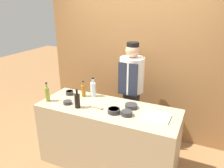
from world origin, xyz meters
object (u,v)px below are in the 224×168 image
object	(u,v)px
sauce_bowl_white	(70,93)
bottle_soy	(77,100)
sauce_bowl_red	(127,113)
chef_center	(131,92)
sauce_bowl_brown	(67,102)
bottle_amber	(83,90)
sauce_bowl_orange	(131,106)
bottle_oil	(47,94)
wooden_spoon	(97,108)
cutting_board	(157,117)
bottle_clear	(93,89)
sauce_bowl_green	(114,111)

from	to	relation	value
sauce_bowl_white	bottle_soy	bearing A→B (deg)	-42.43
sauce_bowl_red	chef_center	distance (m)	0.76
sauce_bowl_brown	chef_center	world-z (taller)	chef_center
bottle_soy	chef_center	xyz separation A→B (m)	(0.45, 0.80, -0.11)
bottle_amber	sauce_bowl_orange	bearing A→B (deg)	-5.19
sauce_bowl_red	bottle_soy	xyz separation A→B (m)	(-0.66, -0.07, 0.07)
bottle_oil	sauce_bowl_red	bearing A→B (deg)	3.31
bottle_soy	wooden_spoon	world-z (taller)	bottle_soy
sauce_bowl_brown	chef_center	distance (m)	1.00
cutting_board	bottle_oil	bearing A→B (deg)	-173.83
sauce_bowl_red	wooden_spoon	size ratio (longest dim) A/B	0.65
sauce_bowl_red	wooden_spoon	xyz separation A→B (m)	(-0.41, 0.02, -0.02)
bottle_amber	bottle_oil	size ratio (longest dim) A/B	0.87
sauce_bowl_red	bottle_clear	distance (m)	0.74
bottle_clear	wooden_spoon	distance (m)	0.42
sauce_bowl_green	cutting_board	size ratio (longest dim) A/B	0.53
sauce_bowl_red	cutting_board	world-z (taller)	sauce_bowl_red
sauce_bowl_brown	cutting_board	bearing A→B (deg)	6.13
sauce_bowl_green	chef_center	distance (m)	0.75
sauce_bowl_red	sauce_bowl_brown	world-z (taller)	sauce_bowl_red
sauce_bowl_white	wooden_spoon	bearing A→B (deg)	-21.08
sauce_bowl_brown	bottle_oil	world-z (taller)	bottle_oil
sauce_bowl_brown	bottle_amber	xyz separation A→B (m)	(0.06, 0.31, 0.07)
sauce_bowl_green	bottle_oil	xyz separation A→B (m)	(-0.98, -0.06, 0.08)
chef_center	wooden_spoon	bearing A→B (deg)	-106.16
chef_center	sauce_bowl_red	bearing A→B (deg)	-74.40
sauce_bowl_orange	sauce_bowl_red	bearing A→B (deg)	-84.85
sauce_bowl_brown	chef_center	bearing A→B (deg)	50.26
wooden_spoon	sauce_bowl_orange	bearing A→B (deg)	26.11
sauce_bowl_green	bottle_soy	xyz separation A→B (m)	(-0.49, -0.06, 0.07)
chef_center	sauce_bowl_white	bearing A→B (deg)	-148.39
sauce_bowl_green	bottle_clear	world-z (taller)	bottle_clear
sauce_bowl_white	bottle_amber	world-z (taller)	bottle_amber
sauce_bowl_white	sauce_bowl_red	bearing A→B (deg)	-13.74
sauce_bowl_white	bottle_oil	distance (m)	0.35
sauce_bowl_green	sauce_bowl_brown	xyz separation A→B (m)	(-0.68, -0.02, -0.01)
sauce_bowl_brown	wooden_spoon	size ratio (longest dim) A/B	0.54
sauce_bowl_red	sauce_bowl_green	xyz separation A→B (m)	(-0.17, -0.01, 0.00)
bottle_amber	wooden_spoon	world-z (taller)	bottle_amber
wooden_spoon	bottle_soy	bearing A→B (deg)	-160.66
bottle_clear	wooden_spoon	xyz separation A→B (m)	(0.24, -0.32, -0.10)
sauce_bowl_orange	chef_center	bearing A→B (deg)	109.56
sauce_bowl_brown	sauce_bowl_orange	size ratio (longest dim) A/B	0.70
sauce_bowl_orange	bottle_amber	distance (m)	0.77
sauce_bowl_orange	bottle_oil	bearing A→B (deg)	-166.17
sauce_bowl_orange	bottle_amber	size ratio (longest dim) A/B	0.68
sauce_bowl_orange	wooden_spoon	size ratio (longest dim) A/B	0.76
sauce_bowl_orange	bottle_clear	distance (m)	0.65
sauce_bowl_green	sauce_bowl_red	bearing A→B (deg)	2.79
sauce_bowl_red	bottle_soy	size ratio (longest dim) A/B	0.54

